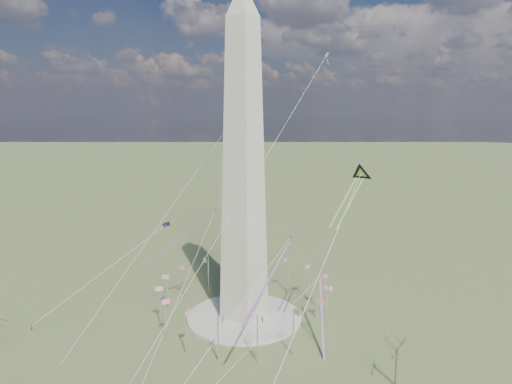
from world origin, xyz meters
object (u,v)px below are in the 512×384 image
Objects in this scene: washington_monument at (244,167)px; tree_near at (397,346)px; person_west at (32,328)px; kite_delta_black at (359,177)px.

washington_monument is 64.01m from tree_near.
person_west is 105.21m from kite_delta_black.
kite_delta_black reaches higher than tree_near.
tree_near is (51.02, -7.52, -37.93)m from washington_monument.
washington_monument reaches higher than kite_delta_black.
tree_near is 42.87m from kite_delta_black.
washington_monument is 79.23m from person_west.
kite_delta_black is (-16.76, 13.23, 37.17)m from tree_near.
person_west is at bearing -159.36° from tree_near.
person_west is 0.10× the size of kite_delta_black.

